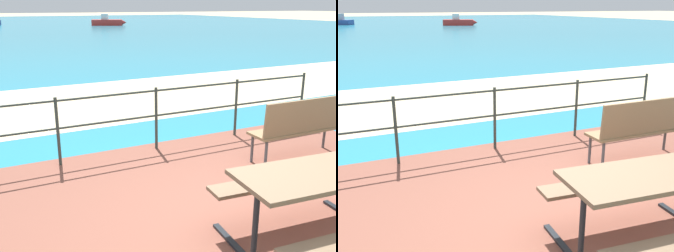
{
  "view_description": "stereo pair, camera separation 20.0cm",
  "coord_description": "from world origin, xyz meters",
  "views": [
    {
      "loc": [
        -2.41,
        -2.87,
        2.19
      ],
      "look_at": [
        0.06,
        2.08,
        0.49
      ],
      "focal_mm": 42.2,
      "sensor_mm": 36.0,
      "label": 1
    },
    {
      "loc": [
        -2.23,
        -2.96,
        2.19
      ],
      "look_at": [
        0.06,
        2.08,
        0.49
      ],
      "focal_mm": 42.2,
      "sensor_mm": 36.0,
      "label": 2
    }
  ],
  "objects": [
    {
      "name": "ground_plane",
      "position": [
        0.0,
        0.0,
        0.0
      ],
      "size": [
        240.0,
        240.0,
        0.0
      ],
      "primitive_type": "plane",
      "color": "tan"
    },
    {
      "name": "patio_paving",
      "position": [
        0.0,
        0.0,
        0.03
      ],
      "size": [
        6.4,
        5.2,
        0.06
      ],
      "primitive_type": "cube",
      "color": "brown",
      "rests_on": "ground"
    },
    {
      "name": "beach_strip",
      "position": [
        0.0,
        6.12,
        0.01
      ],
      "size": [
        54.06,
        5.21,
        0.01
      ],
      "primitive_type": "cube",
      "rotation": [
        0.0,
        0.0,
        0.02
      ],
      "color": "beige",
      "rests_on": "ground"
    },
    {
      "name": "picnic_table",
      "position": [
        0.2,
        -0.7,
        0.64
      ],
      "size": [
        1.75,
        1.5,
        0.78
      ],
      "rotation": [
        0.0,
        0.0,
        -0.1
      ],
      "color": "#7A6047",
      "rests_on": "patio_paving"
    },
    {
      "name": "park_bench",
      "position": [
        1.65,
        1.01,
        0.6
      ],
      "size": [
        1.54,
        0.44,
        0.92
      ],
      "rotation": [
        0.0,
        0.0,
        3.12
      ],
      "color": "#8C704C",
      "rests_on": "patio_paving"
    },
    {
      "name": "railing_fence",
      "position": [
        0.0,
        2.36,
        0.68
      ],
      "size": [
        5.94,
        0.04,
        0.96
      ],
      "color": "#2D3833",
      "rests_on": "patio_paving"
    },
    {
      "name": "boat_mid",
      "position": [
        11.87,
        40.92,
        0.39
      ],
      "size": [
        3.9,
        2.45,
        1.26
      ],
      "rotation": [
        0.0,
        0.0,
        5.91
      ],
      "color": "red",
      "rests_on": "sea_water"
    }
  ]
}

